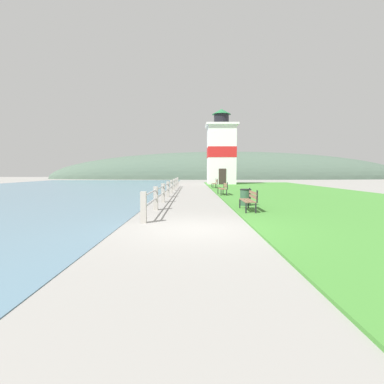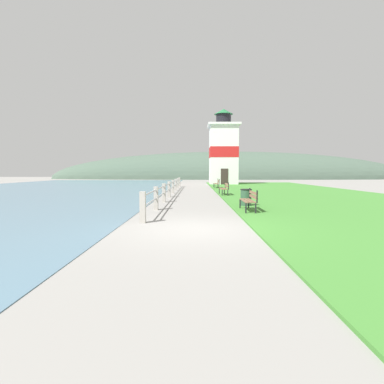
% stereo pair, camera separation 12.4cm
% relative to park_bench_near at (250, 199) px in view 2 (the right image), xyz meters
% --- Properties ---
extents(ground_plane, '(160.00, 160.00, 0.00)m').
position_rel_park_bench_near_xyz_m(ground_plane, '(-2.31, -3.65, -0.54)').
color(ground_plane, gray).
extents(grass_verge, '(12.00, 41.97, 0.06)m').
position_rel_park_bench_near_xyz_m(grass_verge, '(5.40, 10.34, -0.51)').
color(grass_verge, '#428433').
rests_on(grass_verge, ground_plane).
extents(water_strip, '(24.00, 67.15, 0.01)m').
position_rel_park_bench_near_xyz_m(water_strip, '(-16.52, 10.34, -0.53)').
color(water_strip, slate).
rests_on(water_strip, ground_plane).
extents(seawall_railing, '(0.18, 22.96, 1.02)m').
position_rel_park_bench_near_xyz_m(seawall_railing, '(-3.92, 8.74, 0.04)').
color(seawall_railing, '#A8A399').
rests_on(seawall_railing, ground_plane).
extents(park_bench_near, '(0.49, 1.65, 0.94)m').
position_rel_park_bench_near_xyz_m(park_bench_near, '(0.00, 0.00, 0.00)').
color(park_bench_near, brown).
rests_on(park_bench_near, ground_plane).
extents(park_bench_midway, '(0.54, 1.70, 0.94)m').
position_rel_park_bench_near_xyz_m(park_bench_midway, '(-0.19, 8.39, 0.00)').
color(park_bench_midway, brown).
rests_on(park_bench_midway, ground_plane).
extents(park_bench_far, '(0.48, 1.78, 0.94)m').
position_rel_park_bench_near_xyz_m(park_bench_far, '(-0.08, 17.08, 0.00)').
color(park_bench_far, brown).
rests_on(park_bench_far, ground_plane).
extents(lighthouse, '(3.97, 3.97, 9.53)m').
position_rel_park_bench_near_xyz_m(lighthouse, '(1.36, 26.19, 3.68)').
color(lighthouse, white).
rests_on(lighthouse, ground_plane).
extents(trash_bin, '(0.54, 0.54, 0.84)m').
position_rel_park_bench_near_xyz_m(trash_bin, '(0.16, 1.79, -0.11)').
color(trash_bin, '#2D5138').
rests_on(trash_bin, ground_plane).
extents(distant_hillside, '(80.00, 16.00, 12.00)m').
position_rel_park_bench_near_xyz_m(distant_hillside, '(5.69, 54.33, -0.54)').
color(distant_hillside, '#475B4C').
rests_on(distant_hillside, ground_plane).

